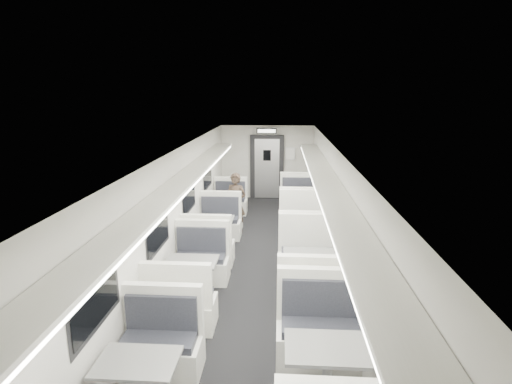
# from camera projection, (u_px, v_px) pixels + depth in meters

# --- Properties ---
(room) EXTENTS (3.24, 12.24, 2.64)m
(room) POSITION_uv_depth(u_px,v_px,m) (255.00, 218.00, 7.28)
(room) COLOR black
(room) RESTS_ON ground
(booth_left_a) EXTENTS (0.97, 1.96, 1.05)m
(booth_left_a) POSITION_uv_depth(u_px,v_px,m) (227.00, 209.00, 10.86)
(booth_left_a) COLOR white
(booth_left_a) RESTS_ON room
(booth_left_b) EXTENTS (1.02, 2.07, 1.11)m
(booth_left_b) POSITION_uv_depth(u_px,v_px,m) (214.00, 233.00, 8.91)
(booth_left_b) COLOR white
(booth_left_b) RESTS_ON room
(booth_left_c) EXTENTS (1.03, 2.10, 1.12)m
(booth_left_c) POSITION_uv_depth(u_px,v_px,m) (192.00, 280.00, 6.68)
(booth_left_c) COLOR white
(booth_left_c) RESTS_ON room
(booth_right_a) EXTENTS (1.11, 2.26, 1.21)m
(booth_right_a) POSITION_uv_depth(u_px,v_px,m) (301.00, 210.00, 10.59)
(booth_right_a) COLOR white
(booth_right_a) RESTS_ON room
(booth_right_b) EXTENTS (1.13, 2.30, 1.23)m
(booth_right_b) POSITION_uv_depth(u_px,v_px,m) (305.00, 235.00, 8.68)
(booth_right_b) COLOR white
(booth_right_b) RESTS_ON room
(booth_right_c) EXTENTS (1.13, 2.30, 1.23)m
(booth_right_c) POSITION_uv_depth(u_px,v_px,m) (311.00, 276.00, 6.76)
(booth_right_c) COLOR white
(booth_right_c) RESTS_ON room
(booth_right_d) EXTENTS (1.12, 2.28, 1.22)m
(booth_right_d) POSITION_uv_depth(u_px,v_px,m) (327.00, 378.00, 4.35)
(booth_right_d) COLOR white
(booth_right_d) RESTS_ON room
(passenger) EXTENTS (0.64, 0.52, 1.51)m
(passenger) POSITION_uv_depth(u_px,v_px,m) (236.00, 203.00, 9.92)
(passenger) COLOR black
(passenger) RESTS_ON room
(window_a) EXTENTS (0.02, 1.18, 0.84)m
(window_a) POSITION_uv_depth(u_px,v_px,m) (208.00, 173.00, 10.63)
(window_a) COLOR black
(window_a) RESTS_ON room
(window_b) EXTENTS (0.02, 1.18, 0.84)m
(window_b) POSITION_uv_depth(u_px,v_px,m) (189.00, 193.00, 8.50)
(window_b) COLOR black
(window_b) RESTS_ON room
(window_c) EXTENTS (0.02, 1.18, 0.84)m
(window_c) POSITION_uv_depth(u_px,v_px,m) (158.00, 226.00, 6.37)
(window_c) COLOR black
(window_c) RESTS_ON room
(window_d) EXTENTS (0.02, 1.18, 0.84)m
(window_d) POSITION_uv_depth(u_px,v_px,m) (95.00, 294.00, 4.24)
(window_d) COLOR black
(window_d) RESTS_ON room
(luggage_rack_left) EXTENTS (0.46, 10.40, 0.09)m
(luggage_rack_left) POSITION_uv_depth(u_px,v_px,m) (182.00, 183.00, 6.90)
(luggage_rack_left) COLOR white
(luggage_rack_left) RESTS_ON room
(luggage_rack_right) EXTENTS (0.46, 10.40, 0.09)m
(luggage_rack_right) POSITION_uv_depth(u_px,v_px,m) (327.00, 185.00, 6.74)
(luggage_rack_right) COLOR white
(luggage_rack_right) RESTS_ON room
(vestibule_door) EXTENTS (1.10, 0.13, 2.10)m
(vestibule_door) POSITION_uv_depth(u_px,v_px,m) (267.00, 167.00, 13.06)
(vestibule_door) COLOR black
(vestibule_door) RESTS_ON room
(exit_sign) EXTENTS (0.62, 0.12, 0.16)m
(exit_sign) POSITION_uv_depth(u_px,v_px,m) (267.00, 131.00, 12.29)
(exit_sign) COLOR black
(exit_sign) RESTS_ON room
(wall_notice) EXTENTS (0.32, 0.02, 0.40)m
(wall_notice) POSITION_uv_depth(u_px,v_px,m) (290.00, 154.00, 12.89)
(wall_notice) COLOR white
(wall_notice) RESTS_ON room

